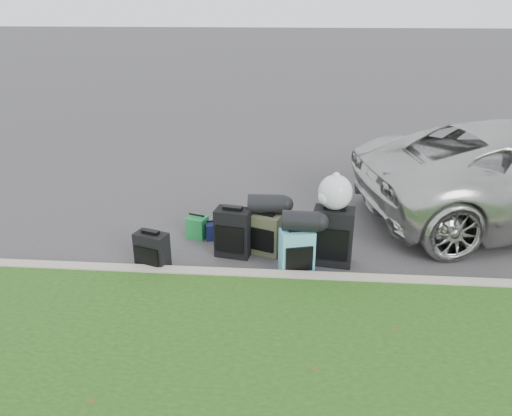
# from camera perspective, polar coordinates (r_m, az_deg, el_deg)

# --- Properties ---
(ground) EXTENTS (120.00, 120.00, 0.00)m
(ground) POSITION_cam_1_polar(r_m,az_deg,el_deg) (7.49, 0.64, -4.50)
(ground) COLOR #383535
(ground) RESTS_ON ground
(curb) EXTENTS (120.00, 0.18, 0.15)m
(curb) POSITION_cam_1_polar(r_m,az_deg,el_deg) (6.58, 0.04, -7.92)
(curb) COLOR #9E937F
(curb) RESTS_ON ground
(suitcase_small_black) EXTENTS (0.50, 0.37, 0.55)m
(suitcase_small_black) POSITION_cam_1_polar(r_m,az_deg,el_deg) (6.91, -11.77, -4.95)
(suitcase_small_black) COLOR black
(suitcase_small_black) RESTS_ON ground
(suitcase_large_black_left) EXTENTS (0.54, 0.38, 0.71)m
(suitcase_large_black_left) POSITION_cam_1_polar(r_m,az_deg,el_deg) (7.13, -2.62, -2.81)
(suitcase_large_black_left) COLOR black
(suitcase_large_black_left) RESTS_ON ground
(suitcase_olive) EXTENTS (0.51, 0.42, 0.61)m
(suitcase_olive) POSITION_cam_1_polar(r_m,az_deg,el_deg) (7.20, 1.17, -2.99)
(suitcase_olive) COLOR #42422C
(suitcase_olive) RESTS_ON ground
(suitcase_teal) EXTENTS (0.49, 0.37, 0.63)m
(suitcase_teal) POSITION_cam_1_polar(r_m,az_deg,el_deg) (6.70, 4.67, -5.03)
(suitcase_teal) COLOR teal
(suitcase_teal) RESTS_ON ground
(suitcase_large_black_right) EXTENTS (0.59, 0.40, 0.82)m
(suitcase_large_black_right) POSITION_cam_1_polar(r_m,az_deg,el_deg) (6.97, 8.77, -3.23)
(suitcase_large_black_right) COLOR black
(suitcase_large_black_right) RESTS_ON ground
(tote_green) EXTENTS (0.35, 0.31, 0.33)m
(tote_green) POSITION_cam_1_polar(r_m,az_deg,el_deg) (7.79, -6.73, -2.18)
(tote_green) COLOR #1C7E37
(tote_green) RESTS_ON ground
(tote_navy) EXTENTS (0.28, 0.24, 0.26)m
(tote_navy) POSITION_cam_1_polar(r_m,az_deg,el_deg) (7.72, -4.84, -2.63)
(tote_navy) COLOR #151B4C
(tote_navy) RESTS_ON ground
(duffel_left) EXTENTS (0.52, 0.29, 0.28)m
(duffel_left) POSITION_cam_1_polar(r_m,az_deg,el_deg) (7.08, 1.18, 0.47)
(duffel_left) COLOR black
(duffel_left) RESTS_ON suitcase_olive
(duffel_right) EXTENTS (0.50, 0.30, 0.27)m
(duffel_right) POSITION_cam_1_polar(r_m,az_deg,el_deg) (6.51, 5.14, -1.48)
(duffel_right) COLOR black
(duffel_right) RESTS_ON suitcase_teal
(trash_bag) EXTENTS (0.46, 0.46, 0.46)m
(trash_bag) POSITION_cam_1_polar(r_m,az_deg,el_deg) (6.75, 9.05, 1.78)
(trash_bag) COLOR silver
(trash_bag) RESTS_ON suitcase_large_black_right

